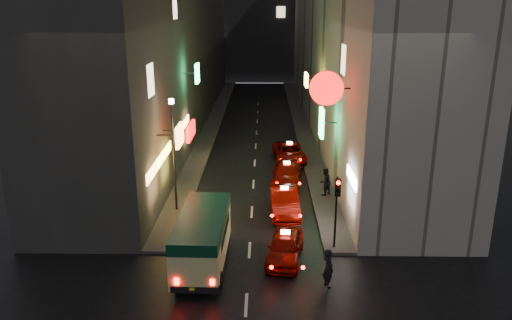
{
  "coord_description": "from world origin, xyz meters",
  "views": [
    {
      "loc": [
        0.64,
        -12.7,
        11.12
      ],
      "look_at": [
        0.24,
        13.0,
        3.05
      ],
      "focal_mm": 35.0,
      "sensor_mm": 36.0,
      "label": 1
    }
  ],
  "objects_px": {
    "lamp_post": "(174,148)",
    "minibus": "(202,234)",
    "pedestrian_crossing": "(328,265)",
    "taxi_near": "(285,244)",
    "traffic_light": "(337,198)"
  },
  "relations": [
    {
      "from": "pedestrian_crossing",
      "to": "lamp_post",
      "type": "height_order",
      "value": "lamp_post"
    },
    {
      "from": "taxi_near",
      "to": "lamp_post",
      "type": "xyz_separation_m",
      "value": [
        -5.84,
        5.34,
        2.99
      ]
    },
    {
      "from": "lamp_post",
      "to": "minibus",
      "type": "bearing_deg",
      "value": -69.83
    },
    {
      "from": "pedestrian_crossing",
      "to": "traffic_light",
      "type": "xyz_separation_m",
      "value": [
        0.7,
        3.07,
        1.73
      ]
    },
    {
      "from": "taxi_near",
      "to": "lamp_post",
      "type": "distance_m",
      "value": 8.46
    },
    {
      "from": "pedestrian_crossing",
      "to": "traffic_light",
      "type": "height_order",
      "value": "traffic_light"
    },
    {
      "from": "taxi_near",
      "to": "lamp_post",
      "type": "relative_size",
      "value": 0.78
    },
    {
      "from": "minibus",
      "to": "traffic_light",
      "type": "relative_size",
      "value": 1.61
    },
    {
      "from": "minibus",
      "to": "taxi_near",
      "type": "height_order",
      "value": "minibus"
    },
    {
      "from": "pedestrian_crossing",
      "to": "minibus",
      "type": "bearing_deg",
      "value": 50.95
    },
    {
      "from": "pedestrian_crossing",
      "to": "lamp_post",
      "type": "bearing_deg",
      "value": 22.56
    },
    {
      "from": "taxi_near",
      "to": "pedestrian_crossing",
      "type": "relative_size",
      "value": 2.55
    },
    {
      "from": "taxi_near",
      "to": "lamp_post",
      "type": "bearing_deg",
      "value": 137.53
    },
    {
      "from": "minibus",
      "to": "pedestrian_crossing",
      "type": "height_order",
      "value": "minibus"
    },
    {
      "from": "taxi_near",
      "to": "minibus",
      "type": "bearing_deg",
      "value": -170.12
    }
  ]
}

